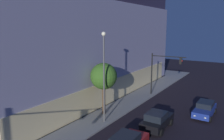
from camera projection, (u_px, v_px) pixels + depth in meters
modern_building at (47, 39)px, 37.06m from camera, size 37.92×27.28×16.28m
traffic_light_far_corner at (162, 67)px, 32.48m from camera, size 0.57×4.86×6.08m
street_lamp_sidewalk at (104, 68)px, 22.97m from camera, size 0.44×0.44×9.34m
sidewalk_tree at (104, 76)px, 25.29m from camera, size 2.98×2.98×5.90m
car_black at (157, 120)px, 22.51m from camera, size 4.49×2.17×1.74m
car_blue at (205, 109)px, 25.80m from camera, size 4.62×2.07×1.59m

